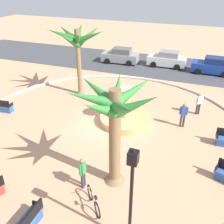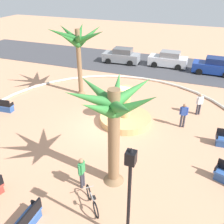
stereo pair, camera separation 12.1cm
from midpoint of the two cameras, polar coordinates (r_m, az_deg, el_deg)
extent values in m
plane|color=tan|center=(16.61, -1.14, -3.31)|extent=(80.00, 80.00, 0.00)
torus|color=silver|center=(16.56, -1.14, -3.02)|extent=(18.35, 18.35, 0.20)
cube|color=#424247|center=(28.51, 9.35, 10.41)|extent=(48.00, 8.00, 0.03)
cylinder|color=tan|center=(17.01, 3.27, -1.63)|extent=(3.43, 3.43, 0.45)
cylinder|color=teal|center=(17.03, 3.27, -1.73)|extent=(3.02, 3.02, 0.34)
cylinder|color=tan|center=(16.45, 3.38, 1.94)|extent=(0.62, 0.62, 1.92)
cylinder|color=#E0B370|center=(16.01, 3.49, 5.21)|extent=(1.10, 1.10, 0.12)
cylinder|color=brown|center=(11.21, 0.71, -6.18)|extent=(0.53, 0.53, 4.81)
cone|color=brown|center=(12.57, 0.65, -14.26)|extent=(1.00, 1.00, 0.50)
cone|color=#337F38|center=(9.99, 5.45, 1.56)|extent=(2.06, 0.62, 1.54)
cone|color=#337F38|center=(10.71, 5.01, 4.85)|extent=(1.63, 2.09, 1.15)
cone|color=#337F38|center=(11.04, 1.43, 5.12)|extent=(1.01, 2.18, 1.34)
cone|color=#337F38|center=(10.77, -3.06, 4.93)|extent=(2.18, 1.31, 1.20)
cone|color=#337F38|center=(10.07, -4.69, 3.09)|extent=(2.12, 1.53, 1.19)
cone|color=#337F38|center=(9.67, -2.61, 0.69)|extent=(1.23, 2.11, 1.54)
cone|color=#337F38|center=(9.37, 2.49, 0.79)|extent=(1.73, 2.02, 1.28)
cylinder|color=brown|center=(20.42, -7.22, 10.88)|extent=(0.37, 0.37, 5.24)
cone|color=brown|center=(21.26, -6.83, 4.79)|extent=(0.69, 0.69, 0.50)
cone|color=#28702D|center=(19.32, -4.74, 16.64)|extent=(2.43, 0.71, 1.42)
cone|color=#28702D|center=(20.39, -4.95, 16.92)|extent=(1.75, 2.26, 1.65)
cone|color=#28702D|center=(20.93, -7.01, 17.70)|extent=(1.23, 2.48, 1.28)
cone|color=#28702D|center=(20.73, -9.56, 17.19)|extent=(2.42, 1.49, 1.43)
cone|color=#28702D|center=(20.02, -10.93, 16.84)|extent=(2.45, 1.40, 1.32)
cone|color=#28702D|center=(19.08, -9.43, 15.85)|extent=(0.85, 2.39, 1.64)
cone|color=#28702D|center=(18.77, -7.42, 16.33)|extent=(1.73, 2.36, 1.32)
cube|color=black|center=(15.88, 22.84, -5.01)|extent=(0.11, 0.45, 0.24)
cube|color=black|center=(12.91, -23.71, -13.86)|extent=(0.45, 0.23, 0.24)
cube|color=#335BA8|center=(19.93, -23.28, 1.43)|extent=(1.64, 0.63, 0.12)
cube|color=black|center=(19.66, -23.81, 1.93)|extent=(1.60, 0.21, 0.50)
cube|color=#2B4E8F|center=(20.03, -23.14, 0.78)|extent=(1.51, 0.58, 0.39)
cube|color=black|center=(19.42, -21.63, 1.53)|extent=(0.12, 0.46, 0.24)
cube|color=#335BA8|center=(11.12, -18.82, -22.23)|extent=(0.51, 1.60, 0.12)
cube|color=black|center=(10.79, -18.16, -21.65)|extent=(0.09, 1.60, 0.50)
cube|color=black|center=(11.36, -16.49, -19.26)|extent=(0.45, 0.08, 0.24)
cube|color=black|center=(13.51, 22.78, -11.48)|extent=(0.22, 0.45, 0.24)
cylinder|color=black|center=(9.23, 4.18, -20.31)|extent=(0.12, 0.12, 3.72)
cube|color=black|center=(7.79, 4.72, -10.24)|extent=(0.32, 0.32, 0.44)
sphere|color=#F2EDCC|center=(7.79, 4.72, -10.24)|extent=(0.22, 0.22, 0.22)
cone|color=black|center=(7.61, 4.81, -8.60)|extent=(0.20, 0.20, 0.18)
torus|color=black|center=(11.72, -4.95, -17.63)|extent=(0.53, 0.57, 0.72)
torus|color=black|center=(11.07, -3.34, -21.17)|extent=(0.53, 0.57, 0.72)
cylinder|color=#99999E|center=(11.21, -4.22, -18.55)|extent=(0.68, 0.74, 0.05)
cylinder|color=#99999E|center=(10.88, -3.66, -19.30)|extent=(0.04, 0.04, 0.30)
cube|color=black|center=(10.75, -3.69, -18.69)|extent=(0.21, 0.22, 0.06)
cylinder|color=#99999E|center=(11.42, -4.95, -16.54)|extent=(0.35, 0.32, 0.03)
cylinder|color=#33333D|center=(12.16, -6.62, -15.16)|extent=(0.14, 0.14, 0.85)
cylinder|color=#33333D|center=(12.27, -6.22, -14.62)|extent=(0.14, 0.14, 0.85)
cube|color=#338C4C|center=(11.74, -6.61, -12.39)|extent=(0.20, 0.34, 0.56)
sphere|color=#9E7051|center=(11.48, -6.72, -10.89)|extent=(0.22, 0.22, 0.22)
cylinder|color=#338C4C|center=(11.60, -7.11, -13.05)|extent=(0.09, 0.09, 0.53)
cylinder|color=#338C4C|center=(11.89, -6.11, -11.75)|extent=(0.09, 0.09, 0.53)
cylinder|color=#33333D|center=(17.00, 16.12, -1.98)|extent=(0.14, 0.14, 0.90)
cylinder|color=#33333D|center=(16.98, 15.52, -1.93)|extent=(0.14, 0.14, 0.90)
cube|color=#2D4CA5|center=(16.64, 16.15, 0.21)|extent=(0.37, 0.26, 0.56)
sphere|color=#9E7051|center=(16.46, 16.34, 1.43)|extent=(0.22, 0.22, 0.22)
cylinder|color=#2D4CA5|center=(16.67, 16.90, 0.15)|extent=(0.09, 0.09, 0.53)
cylinder|color=#2D4CA5|center=(16.61, 15.40, 0.27)|extent=(0.09, 0.09, 0.53)
cylinder|color=#33333D|center=(18.91, 19.32, 0.64)|extent=(0.14, 0.14, 0.84)
cylinder|color=#33333D|center=(18.82, 18.84, 0.59)|extent=(0.14, 0.14, 0.84)
cube|color=white|center=(18.56, 19.42, 2.51)|extent=(0.39, 0.35, 0.56)
sphere|color=tan|center=(18.40, 19.62, 3.62)|extent=(0.22, 0.22, 0.22)
cylinder|color=white|center=(18.67, 20.00, 2.56)|extent=(0.09, 0.09, 0.53)
cylinder|color=white|center=(18.45, 18.83, 2.46)|extent=(0.09, 0.09, 0.53)
cube|color=gray|center=(28.81, 2.20, 12.25)|extent=(4.10, 1.94, 0.90)
cube|color=#545558|center=(28.56, 2.63, 13.62)|extent=(2.08, 1.56, 0.60)
cube|color=#333D47|center=(28.82, 0.85, 13.62)|extent=(0.37, 1.38, 0.51)
cylinder|color=black|center=(28.46, -0.73, 11.40)|extent=(0.65, 0.26, 0.64)
cylinder|color=black|center=(30.01, 0.31, 12.33)|extent=(0.65, 0.26, 0.64)
cylinder|color=black|center=(27.82, 4.21, 10.91)|extent=(0.65, 0.26, 0.64)
cylinder|color=black|center=(29.40, 5.03, 11.87)|extent=(0.65, 0.26, 0.64)
cube|color=silver|center=(28.17, 12.59, 11.21)|extent=(4.00, 1.71, 0.90)
cube|color=gray|center=(27.94, 13.17, 12.57)|extent=(2.00, 1.45, 0.60)
cube|color=#333D47|center=(28.09, 11.30, 12.68)|extent=(0.30, 1.36, 0.51)
cylinder|color=black|center=(27.66, 9.66, 10.48)|extent=(0.64, 0.22, 0.64)
cylinder|color=black|center=(29.25, 10.39, 11.42)|extent=(0.64, 0.22, 0.64)
cylinder|color=black|center=(27.32, 14.80, 9.70)|extent=(0.64, 0.22, 0.64)
cylinder|color=black|center=(28.93, 15.27, 10.69)|extent=(0.64, 0.22, 0.64)
cube|color=navy|center=(27.34, 22.05, 9.26)|extent=(4.03, 1.78, 0.90)
cube|color=navy|center=(27.13, 22.75, 10.62)|extent=(2.03, 1.48, 0.60)
cube|color=#333D47|center=(27.15, 20.82, 10.82)|extent=(0.32, 1.37, 0.51)
cylinder|color=black|center=(26.64, 19.19, 8.57)|extent=(0.64, 0.23, 0.64)
cylinder|color=black|center=(28.26, 19.50, 9.63)|extent=(0.64, 0.23, 0.64)
camera|label=1|loc=(0.06, -89.79, 0.12)|focal=40.49mm
camera|label=2|loc=(0.06, 90.21, -0.12)|focal=40.49mm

